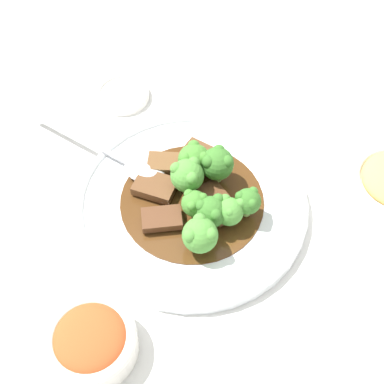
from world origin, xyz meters
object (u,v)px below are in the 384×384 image
broccoli_floret_5 (231,209)px  beef_strip_2 (171,164)px  beef_strip_4 (155,186)px  broccoli_floret_1 (217,163)px  sauce_dish (123,94)px  main_plate (192,203)px  broccoli_floret_3 (211,211)px  broccoli_floret_0 (187,175)px  broccoli_floret_7 (200,235)px  broccoli_floret_2 (194,203)px  serving_spoon (130,163)px  side_bowl_kimchi (91,341)px  beef_strip_3 (200,155)px  broccoli_floret_6 (248,201)px  beef_strip_1 (162,219)px  broccoli_floret_4 (194,159)px  beef_strip_0 (217,202)px

broccoli_floret_5 → beef_strip_2: bearing=79.8°
beef_strip_2 → beef_strip_4: (-0.04, -0.01, -0.00)m
broccoli_floret_1 → sauce_dish: bearing=76.6°
main_plate → broccoli_floret_3: (-0.01, -0.04, 0.03)m
broccoli_floret_0 → broccoli_floret_7: bearing=-131.6°
broccoli_floret_2 → broccoli_floret_7: bearing=-134.1°
serving_spoon → side_bowl_kimchi: size_ratio=2.36×
beef_strip_3 → broccoli_floret_7: size_ratio=1.10×
broccoli_floret_0 → serving_spoon: broccoli_floret_0 is taller
serving_spoon → broccoli_floret_0: bearing=-80.4°
broccoli_floret_2 → broccoli_floret_6: 0.06m
beef_strip_4 → broccoli_floret_5: 0.11m
beef_strip_2 → beef_strip_1: bearing=-149.0°
beef_strip_2 → broccoli_floret_5: bearing=-100.2°
broccoli_floret_6 → side_bowl_kimchi: bearing=171.3°
beef_strip_3 → broccoli_floret_3: bearing=-135.2°
beef_strip_4 → broccoli_floret_2: size_ratio=1.50×
broccoli_floret_1 → side_bowl_kimchi: bearing=-174.5°
main_plate → beef_strip_4: beef_strip_4 is taller
beef_strip_1 → broccoli_floret_3: bearing=-53.9°
beef_strip_4 → broccoli_floret_0: size_ratio=1.15×
beef_strip_2 → broccoli_floret_4: bearing=-71.4°
broccoli_floret_6 → beef_strip_3: bearing=70.6°
beef_strip_4 → sauce_dish: bearing=54.9°
broccoli_floret_0 → broccoli_floret_6: broccoli_floret_0 is taller
beef_strip_0 → broccoli_floret_2: bearing=155.4°
beef_strip_3 → broccoli_floret_1: (-0.01, -0.04, 0.03)m
main_plate → broccoli_floret_0: broccoli_floret_0 is taller
broccoli_floret_6 → serving_spoon: broccoli_floret_6 is taller
beef_strip_0 → broccoli_floret_3: size_ratio=1.60×
beef_strip_0 → broccoli_floret_0: 0.05m
broccoli_floret_5 → broccoli_floret_0: bearing=88.0°
broccoli_floret_1 → broccoli_floret_7: (-0.09, -0.04, -0.01)m
broccoli_floret_5 → serving_spoon: 0.15m
beef_strip_1 → broccoli_floret_1: size_ratio=1.08×
beef_strip_1 → sauce_dish: 0.24m
broccoli_floret_5 → broccoli_floret_6: 0.02m
broccoli_floret_2 → broccoli_floret_5: 0.04m
beef_strip_2 → sauce_dish: size_ratio=0.87×
broccoli_floret_7 → beef_strip_0: bearing=17.5°
main_plate → side_bowl_kimchi: size_ratio=3.01×
broccoli_floret_1 → beef_strip_2: bearing=110.0°
serving_spoon → side_bowl_kimchi: (-0.20, -0.13, -0.00)m
broccoli_floret_6 → serving_spoon: (-0.03, 0.16, -0.02)m
broccoli_floret_2 → sauce_dish: size_ratio=0.51×
beef_strip_3 → serving_spoon: size_ratio=0.22×
beef_strip_1 → broccoli_floret_2: broccoli_floret_2 is taller
beef_strip_1 → broccoli_floret_7: size_ratio=1.24×
beef_strip_2 → broccoli_floret_3: 0.10m
sauce_dish → beef_strip_4: bearing=-125.1°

